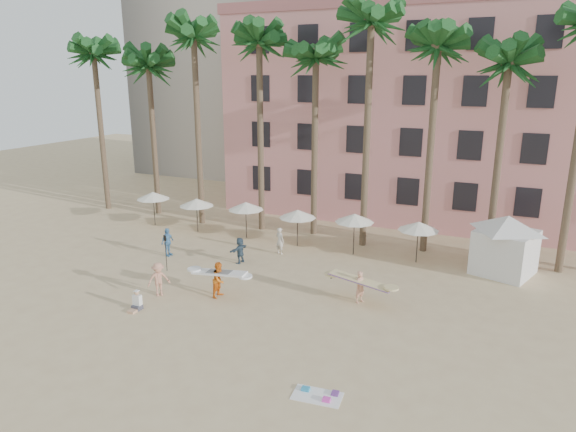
{
  "coord_description": "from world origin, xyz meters",
  "views": [
    {
      "loc": [
        12.04,
        -18.0,
        11.33
      ],
      "look_at": [
        1.23,
        6.0,
        4.0
      ],
      "focal_mm": 32.0,
      "sensor_mm": 36.0,
      "label": 1
    }
  ],
  "objects_px": {
    "pink_hotel": "(454,116)",
    "carrier_white": "(219,278)",
    "cabana": "(506,240)",
    "carrier_yellow": "(360,285)"
  },
  "relations": [
    {
      "from": "cabana",
      "to": "carrier_white",
      "type": "bearing_deg",
      "value": -144.35
    },
    {
      "from": "carrier_yellow",
      "to": "carrier_white",
      "type": "height_order",
      "value": "carrier_white"
    },
    {
      "from": "pink_hotel",
      "to": "carrier_white",
      "type": "distance_m",
      "value": 25.27
    },
    {
      "from": "pink_hotel",
      "to": "carrier_white",
      "type": "height_order",
      "value": "pink_hotel"
    },
    {
      "from": "carrier_white",
      "to": "carrier_yellow",
      "type": "bearing_deg",
      "value": 18.56
    },
    {
      "from": "carrier_yellow",
      "to": "carrier_white",
      "type": "distance_m",
      "value": 7.3
    },
    {
      "from": "pink_hotel",
      "to": "cabana",
      "type": "bearing_deg",
      "value": -69.25
    },
    {
      "from": "pink_hotel",
      "to": "carrier_white",
      "type": "relative_size",
      "value": 11.69
    },
    {
      "from": "pink_hotel",
      "to": "carrier_yellow",
      "type": "relative_size",
      "value": 10.38
    },
    {
      "from": "pink_hotel",
      "to": "cabana",
      "type": "distance_m",
      "value": 15.24
    }
  ]
}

